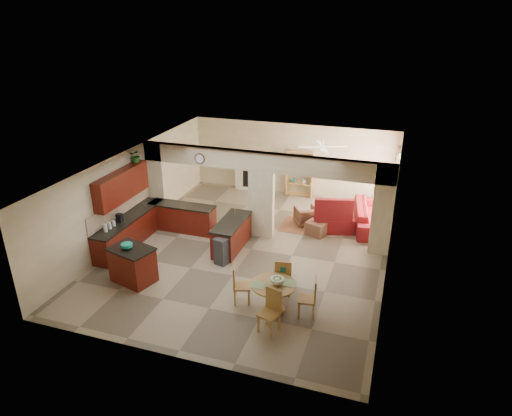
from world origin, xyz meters
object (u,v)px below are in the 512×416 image
(kitchen_island, at_px, (133,265))
(sofa, at_px, (371,216))
(armchair, at_px, (306,216))
(dining_table, at_px, (274,293))

(kitchen_island, xyz_separation_m, sofa, (5.73, 5.50, -0.11))
(armchair, bearing_deg, dining_table, 60.49)
(dining_table, height_order, sofa, sofa)
(dining_table, height_order, armchair, dining_table)
(kitchen_island, relative_size, sofa, 0.50)
(dining_table, relative_size, sofa, 0.41)
(kitchen_island, xyz_separation_m, dining_table, (3.94, -0.10, 0.00))
(kitchen_island, bearing_deg, armchair, 69.60)
(dining_table, distance_m, armchair, 5.08)
(kitchen_island, distance_m, dining_table, 3.94)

